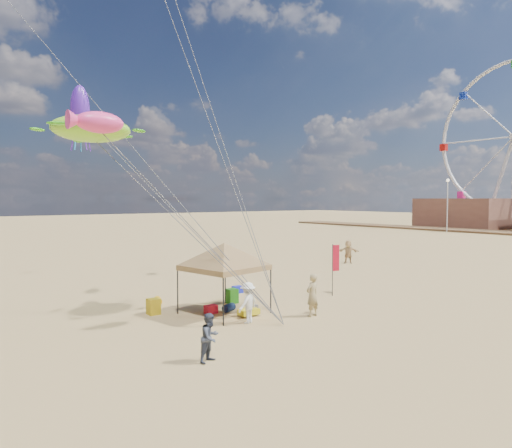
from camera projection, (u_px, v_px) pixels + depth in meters
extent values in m
plane|color=tan|center=(301.00, 326.00, 18.82)|extent=(280.00, 280.00, 0.00)
cylinder|color=black|center=(178.00, 292.00, 20.81)|extent=(0.06, 0.06, 1.96)
cylinder|color=black|center=(225.00, 283.00, 22.98)|extent=(0.06, 0.06, 1.96)
cylinder|color=black|center=(223.00, 302.00, 18.84)|extent=(0.06, 0.06, 1.96)
cylinder|color=black|center=(271.00, 291.00, 21.01)|extent=(0.06, 0.06, 1.96)
cube|color=olive|center=(224.00, 267.00, 20.85)|extent=(3.52, 3.52, 0.24)
pyramid|color=olive|center=(224.00, 243.00, 20.79)|extent=(5.85, 5.85, 0.98)
cylinder|color=black|center=(332.00, 270.00, 24.65)|extent=(0.04, 0.04, 2.76)
cube|color=red|center=(336.00, 258.00, 24.69)|extent=(0.40, 0.13, 1.38)
cube|color=red|center=(211.00, 309.00, 20.93)|extent=(0.54, 0.38, 0.38)
cube|color=#161EB5|center=(238.00, 290.00, 25.48)|extent=(0.54, 0.38, 0.38)
cylinder|color=#0E1C3E|center=(229.00, 308.00, 21.30)|extent=(0.69, 0.54, 0.36)
cylinder|color=#ECA80D|center=(158.00, 301.00, 22.74)|extent=(0.54, 0.69, 0.36)
cube|color=#268518|center=(232.00, 296.00, 23.03)|extent=(0.50, 0.50, 0.70)
cube|color=gold|center=(153.00, 307.00, 20.77)|extent=(0.50, 0.50, 0.70)
cube|color=slate|center=(253.00, 308.00, 21.42)|extent=(0.34, 0.30, 0.28)
cube|color=gold|center=(249.00, 312.00, 20.43)|extent=(0.90, 0.50, 0.24)
imported|color=#9F8B5B|center=(312.00, 295.00, 20.37)|extent=(0.73, 0.52, 1.87)
imported|color=#3E4454|center=(210.00, 337.00, 14.71)|extent=(0.91, 0.81, 1.54)
imported|color=white|center=(248.00, 303.00, 19.27)|extent=(1.24, 0.95, 1.70)
imported|color=tan|center=(348.00, 252.00, 37.32)|extent=(1.50, 1.65, 1.83)
cube|color=#8C5947|center=(463.00, 213.00, 83.11)|extent=(10.00, 14.00, 5.20)
cylinder|color=silver|center=(447.00, 206.00, 72.59)|extent=(0.16, 0.16, 8.00)
sphere|color=#FFF2CC|center=(448.00, 180.00, 72.37)|extent=(0.50, 0.50, 0.50)
cube|color=red|center=(444.00, 148.00, 91.02)|extent=(1.12, 1.12, 1.31)
cube|color=#142DA5|center=(464.00, 96.00, 87.49)|extent=(1.12, 1.12, 1.31)
cube|color=#26A5D8|center=(512.00, 217.00, 81.36)|extent=(1.12, 1.12, 1.31)
cube|color=#F2268C|center=(461.00, 195.00, 88.48)|extent=(1.12, 1.12, 1.31)
ellipsoid|color=#8CE526|center=(91.00, 129.00, 17.87)|extent=(3.37, 2.89, 1.00)
ellipsoid|color=#FF3C89|center=(100.00, 122.00, 15.15)|extent=(1.72, 1.15, 0.70)
ellipsoid|color=#5620B3|center=(80.00, 110.00, 21.41)|extent=(0.95, 0.95, 2.22)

